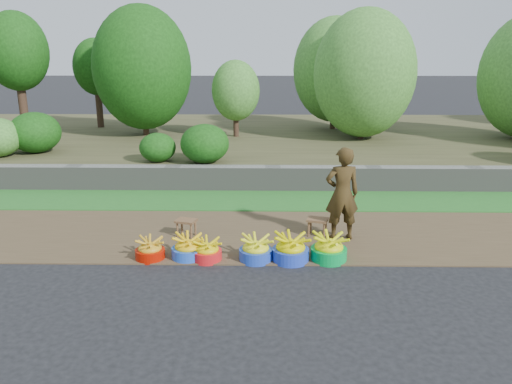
{
  "coord_description": "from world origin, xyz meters",
  "views": [
    {
      "loc": [
        -0.19,
        -6.69,
        3.0
      ],
      "look_at": [
        -0.33,
        1.3,
        0.75
      ],
      "focal_mm": 35.0,
      "sensor_mm": 36.0,
      "label": 1
    }
  ],
  "objects_px": {
    "basin_c": "(207,251)",
    "stool_left": "(186,223)",
    "stool_right": "(317,222)",
    "vendor_woman": "(342,194)",
    "basin_d": "(256,250)",
    "basin_e": "(291,249)",
    "basin_b": "(188,248)",
    "basin_a": "(150,250)",
    "basin_f": "(329,249)"
  },
  "relations": [
    {
      "from": "basin_e",
      "to": "stool_right",
      "type": "bearing_deg",
      "value": 64.05
    },
    {
      "from": "basin_a",
      "to": "basin_f",
      "type": "relative_size",
      "value": 0.82
    },
    {
      "from": "basin_b",
      "to": "stool_right",
      "type": "height_order",
      "value": "basin_b"
    },
    {
      "from": "basin_d",
      "to": "stool_right",
      "type": "relative_size",
      "value": 1.26
    },
    {
      "from": "basin_d",
      "to": "vendor_woman",
      "type": "xyz_separation_m",
      "value": [
        1.38,
        0.89,
        0.62
      ]
    },
    {
      "from": "basin_c",
      "to": "basin_f",
      "type": "bearing_deg",
      "value": 0.96
    },
    {
      "from": "basin_e",
      "to": "vendor_woman",
      "type": "xyz_separation_m",
      "value": [
        0.87,
        0.9,
        0.6
      ]
    },
    {
      "from": "basin_e",
      "to": "stool_left",
      "type": "xyz_separation_m",
      "value": [
        -1.69,
        0.96,
        0.07
      ]
    },
    {
      "from": "basin_b",
      "to": "basin_c",
      "type": "xyz_separation_m",
      "value": [
        0.29,
        -0.06,
        -0.02
      ]
    },
    {
      "from": "stool_left",
      "to": "stool_right",
      "type": "relative_size",
      "value": 0.97
    },
    {
      "from": "basin_b",
      "to": "stool_left",
      "type": "relative_size",
      "value": 1.28
    },
    {
      "from": "basin_c",
      "to": "vendor_woman",
      "type": "height_order",
      "value": "vendor_woman"
    },
    {
      "from": "basin_a",
      "to": "basin_f",
      "type": "height_order",
      "value": "basin_f"
    },
    {
      "from": "stool_right",
      "to": "basin_c",
      "type": "bearing_deg",
      "value": -149.57
    },
    {
      "from": "stool_right",
      "to": "vendor_woman",
      "type": "height_order",
      "value": "vendor_woman"
    },
    {
      "from": "basin_b",
      "to": "vendor_woman",
      "type": "xyz_separation_m",
      "value": [
        2.4,
        0.84,
        0.62
      ]
    },
    {
      "from": "basin_a",
      "to": "stool_right",
      "type": "xyz_separation_m",
      "value": [
        2.6,
        1.0,
        0.11
      ]
    },
    {
      "from": "stool_right",
      "to": "vendor_woman",
      "type": "bearing_deg",
      "value": -18.41
    },
    {
      "from": "stool_right",
      "to": "vendor_woman",
      "type": "distance_m",
      "value": 0.66
    },
    {
      "from": "basin_b",
      "to": "basin_f",
      "type": "bearing_deg",
      "value": -0.82
    },
    {
      "from": "stool_right",
      "to": "basin_e",
      "type": "bearing_deg",
      "value": -115.95
    },
    {
      "from": "basin_a",
      "to": "basin_d",
      "type": "height_order",
      "value": "basin_d"
    },
    {
      "from": "stool_left",
      "to": "vendor_woman",
      "type": "distance_m",
      "value": 2.62
    },
    {
      "from": "basin_a",
      "to": "vendor_woman",
      "type": "relative_size",
      "value": 0.29
    },
    {
      "from": "basin_b",
      "to": "basin_d",
      "type": "height_order",
      "value": "basin_d"
    },
    {
      "from": "basin_a",
      "to": "basin_e",
      "type": "relative_size",
      "value": 0.81
    },
    {
      "from": "basin_f",
      "to": "stool_right",
      "type": "bearing_deg",
      "value": 94.06
    },
    {
      "from": "basin_d",
      "to": "basin_e",
      "type": "xyz_separation_m",
      "value": [
        0.52,
        -0.01,
        0.02
      ]
    },
    {
      "from": "stool_left",
      "to": "basin_e",
      "type": "bearing_deg",
      "value": -29.58
    },
    {
      "from": "basin_d",
      "to": "basin_f",
      "type": "bearing_deg",
      "value": 1.1
    },
    {
      "from": "basin_f",
      "to": "stool_left",
      "type": "height_order",
      "value": "basin_f"
    },
    {
      "from": "basin_b",
      "to": "basin_f",
      "type": "distance_m",
      "value": 2.1
    },
    {
      "from": "basin_c",
      "to": "basin_f",
      "type": "xyz_separation_m",
      "value": [
        1.81,
        0.03,
        0.03
      ]
    },
    {
      "from": "stool_left",
      "to": "vendor_woman",
      "type": "height_order",
      "value": "vendor_woman"
    },
    {
      "from": "basin_c",
      "to": "stool_left",
      "type": "distance_m",
      "value": 1.07
    },
    {
      "from": "basin_b",
      "to": "basin_f",
      "type": "xyz_separation_m",
      "value": [
        2.1,
        -0.03,
        0.02
      ]
    },
    {
      "from": "basin_c",
      "to": "basin_e",
      "type": "distance_m",
      "value": 1.24
    },
    {
      "from": "basin_d",
      "to": "basin_e",
      "type": "height_order",
      "value": "basin_e"
    },
    {
      "from": "basin_e",
      "to": "stool_left",
      "type": "distance_m",
      "value": 1.95
    },
    {
      "from": "basin_a",
      "to": "basin_f",
      "type": "bearing_deg",
      "value": 0.1
    },
    {
      "from": "basin_d",
      "to": "basin_f",
      "type": "distance_m",
      "value": 1.09
    },
    {
      "from": "basin_c",
      "to": "basin_e",
      "type": "xyz_separation_m",
      "value": [
        1.24,
        -0.0,
        0.03
      ]
    },
    {
      "from": "basin_f",
      "to": "basin_a",
      "type": "bearing_deg",
      "value": -179.9
    },
    {
      "from": "basin_e",
      "to": "vendor_woman",
      "type": "height_order",
      "value": "vendor_woman"
    },
    {
      "from": "basin_d",
      "to": "stool_left",
      "type": "relative_size",
      "value": 1.3
    },
    {
      "from": "basin_d",
      "to": "basin_f",
      "type": "height_order",
      "value": "basin_f"
    },
    {
      "from": "basin_a",
      "to": "stool_left",
      "type": "bearing_deg",
      "value": 66.56
    },
    {
      "from": "basin_a",
      "to": "basin_c",
      "type": "xyz_separation_m",
      "value": [
        0.86,
        -0.03,
        0.0
      ]
    },
    {
      "from": "basin_a",
      "to": "basin_e",
      "type": "height_order",
      "value": "basin_e"
    },
    {
      "from": "basin_b",
      "to": "basin_c",
      "type": "relative_size",
      "value": 1.11
    }
  ]
}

